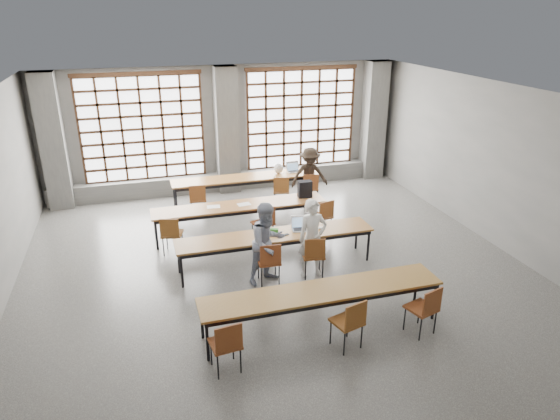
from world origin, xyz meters
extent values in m
plane|color=#474745|center=(0.00, 0.00, 0.00)|extent=(11.00, 11.00, 0.00)
plane|color=silver|center=(0.00, 0.00, 3.50)|extent=(11.00, 11.00, 0.00)
plane|color=#5F5F5D|center=(0.00, 5.50, 1.75)|extent=(10.00, 0.00, 10.00)
plane|color=#5F5F5D|center=(0.00, -5.50, 1.75)|extent=(10.00, 0.00, 10.00)
plane|color=#5F5F5D|center=(5.00, 0.00, 1.75)|extent=(0.00, 11.00, 11.00)
cube|color=#525250|center=(-4.50, 5.22, 1.75)|extent=(0.60, 0.55, 3.50)
cube|color=#525250|center=(0.00, 5.22, 1.75)|extent=(0.60, 0.55, 3.50)
cube|color=#525250|center=(4.50, 5.22, 1.75)|extent=(0.60, 0.55, 3.50)
cube|color=white|center=(-2.25, 5.48, 1.90)|extent=(3.20, 0.02, 2.80)
cube|color=black|center=(-2.25, 5.40, 1.90)|extent=(3.20, 0.05, 2.80)
cube|color=black|center=(-2.25, 5.40, 0.45)|extent=(3.32, 0.07, 0.10)
cube|color=black|center=(-2.25, 5.40, 3.35)|extent=(3.32, 0.07, 0.10)
cube|color=white|center=(2.25, 5.48, 1.90)|extent=(3.20, 0.02, 2.80)
cube|color=black|center=(2.25, 5.40, 1.90)|extent=(3.20, 0.05, 2.80)
cube|color=black|center=(2.25, 5.40, 0.45)|extent=(3.32, 0.07, 0.10)
cube|color=black|center=(2.25, 5.40, 3.35)|extent=(3.32, 0.07, 0.10)
cube|color=#525250|center=(0.00, 5.30, 0.25)|extent=(9.80, 0.35, 0.50)
cube|color=brown|center=(0.28, 4.09, 0.71)|extent=(4.00, 0.70, 0.04)
cube|color=black|center=(0.28, 4.09, 0.65)|extent=(3.90, 0.64, 0.08)
cylinder|color=black|center=(-1.64, 3.80, 0.34)|extent=(0.05, 0.05, 0.69)
cylinder|color=black|center=(-1.64, 4.38, 0.34)|extent=(0.05, 0.05, 0.69)
cylinder|color=black|center=(2.20, 3.80, 0.34)|extent=(0.05, 0.05, 0.69)
cylinder|color=black|center=(2.20, 4.38, 0.34)|extent=(0.05, 0.05, 0.69)
cube|color=brown|center=(-0.33, 2.16, 0.71)|extent=(4.00, 0.70, 0.04)
cube|color=black|center=(-0.33, 2.16, 0.65)|extent=(3.90, 0.64, 0.08)
cylinder|color=black|center=(-2.25, 1.87, 0.34)|extent=(0.05, 0.05, 0.69)
cylinder|color=black|center=(-2.25, 2.45, 0.34)|extent=(0.05, 0.05, 0.69)
cylinder|color=black|center=(1.59, 1.87, 0.34)|extent=(0.05, 0.05, 0.69)
cylinder|color=black|center=(1.59, 2.45, 0.34)|extent=(0.05, 0.05, 0.69)
cube|color=brown|center=(0.02, 0.39, 0.71)|extent=(4.00, 0.70, 0.04)
cube|color=black|center=(0.02, 0.39, 0.65)|extent=(3.90, 0.64, 0.08)
cylinder|color=black|center=(-1.90, 0.10, 0.34)|extent=(0.05, 0.05, 0.69)
cylinder|color=black|center=(-1.90, 0.68, 0.34)|extent=(0.05, 0.05, 0.69)
cylinder|color=black|center=(1.94, 0.10, 0.34)|extent=(0.05, 0.05, 0.69)
cylinder|color=black|center=(1.94, 0.68, 0.34)|extent=(0.05, 0.05, 0.69)
cube|color=brown|center=(0.16, -1.86, 0.71)|extent=(4.00, 0.70, 0.04)
cube|color=black|center=(0.16, -1.86, 0.65)|extent=(3.90, 0.64, 0.08)
cylinder|color=black|center=(-1.76, -2.15, 0.34)|extent=(0.05, 0.05, 0.69)
cylinder|color=black|center=(-1.76, -1.57, 0.34)|extent=(0.05, 0.05, 0.69)
cylinder|color=black|center=(2.08, -2.15, 0.34)|extent=(0.05, 0.05, 0.69)
cylinder|color=black|center=(2.08, -1.57, 0.34)|extent=(0.05, 0.05, 0.69)
cube|color=brown|center=(-1.12, 3.54, 0.45)|extent=(0.46, 0.46, 0.04)
cube|color=brown|center=(-1.14, 3.34, 0.68)|extent=(0.40, 0.07, 0.40)
cylinder|color=black|center=(-1.12, 3.54, 0.23)|extent=(0.02, 0.02, 0.45)
cube|color=brown|center=(1.08, 3.54, 0.45)|extent=(0.52, 0.52, 0.04)
cube|color=brown|center=(1.03, 3.35, 0.68)|extent=(0.39, 0.14, 0.40)
cylinder|color=black|center=(1.08, 3.54, 0.23)|extent=(0.02, 0.02, 0.45)
cube|color=brown|center=(1.88, 3.54, 0.45)|extent=(0.50, 0.50, 0.04)
cube|color=brown|center=(1.84, 3.34, 0.68)|extent=(0.40, 0.11, 0.40)
cylinder|color=black|center=(1.88, 3.54, 0.23)|extent=(0.02, 0.02, 0.45)
cube|color=brown|center=(-1.93, 1.61, 0.45)|extent=(0.52, 0.52, 0.04)
cube|color=brown|center=(-1.99, 1.42, 0.68)|extent=(0.39, 0.15, 0.40)
cylinder|color=black|center=(-1.93, 1.61, 0.23)|extent=(0.02, 0.02, 0.45)
cube|color=brown|center=(0.07, 1.61, 0.45)|extent=(0.53, 0.53, 0.04)
cube|color=brown|center=(0.13, 1.42, 0.68)|extent=(0.39, 0.15, 0.40)
cylinder|color=black|center=(0.07, 1.61, 0.23)|extent=(0.02, 0.02, 0.45)
cube|color=brown|center=(1.47, 1.61, 0.45)|extent=(0.51, 0.51, 0.04)
cube|color=brown|center=(1.52, 1.41, 0.68)|extent=(0.39, 0.13, 0.40)
cylinder|color=black|center=(1.47, 1.61, 0.23)|extent=(0.02, 0.02, 0.45)
cube|color=brown|center=(-0.28, -0.16, 0.45)|extent=(0.44, 0.44, 0.04)
cube|color=brown|center=(-0.29, -0.36, 0.68)|extent=(0.40, 0.05, 0.40)
cylinder|color=black|center=(-0.28, -0.16, 0.23)|extent=(0.02, 0.02, 0.45)
cube|color=brown|center=(0.62, -0.16, 0.45)|extent=(0.48, 0.48, 0.04)
cube|color=brown|center=(0.59, -0.36, 0.68)|extent=(0.40, 0.10, 0.40)
cylinder|color=black|center=(0.62, -0.16, 0.23)|extent=(0.02, 0.02, 0.45)
cube|color=maroon|center=(-1.54, -2.41, 0.45)|extent=(0.47, 0.47, 0.04)
cube|color=maroon|center=(-1.52, -2.61, 0.68)|extent=(0.40, 0.08, 0.40)
cylinder|color=black|center=(-1.54, -2.41, 0.23)|extent=(0.02, 0.02, 0.45)
cube|color=brown|center=(0.36, -2.41, 0.45)|extent=(0.52, 0.52, 0.04)
cube|color=brown|center=(0.41, -2.60, 0.68)|extent=(0.39, 0.14, 0.40)
cylinder|color=black|center=(0.36, -2.41, 0.23)|extent=(0.02, 0.02, 0.45)
cube|color=brown|center=(1.66, -2.41, 0.45)|extent=(0.52, 0.52, 0.04)
cube|color=brown|center=(1.72, -2.60, 0.68)|extent=(0.39, 0.14, 0.40)
cylinder|color=black|center=(1.66, -2.41, 0.23)|extent=(0.02, 0.02, 0.45)
imported|color=silver|center=(0.62, -0.11, 0.79)|extent=(0.58, 0.38, 1.58)
imported|color=navy|center=(-0.28, -0.11, 0.81)|extent=(0.96, 0.86, 1.61)
imported|color=black|center=(1.88, 3.59, 0.77)|extent=(1.04, 0.65, 1.53)
cube|color=silver|center=(0.57, 0.44, 0.74)|extent=(0.40, 0.32, 0.02)
cube|color=black|center=(0.57, 0.43, 0.75)|extent=(0.33, 0.23, 0.00)
cube|color=silver|center=(0.60, 0.58, 0.86)|extent=(0.37, 0.13, 0.26)
cube|color=#86B5E8|center=(0.59, 0.56, 0.83)|extent=(0.31, 0.10, 0.21)
cube|color=#B9B9BE|center=(1.63, 4.14, 0.74)|extent=(0.38, 0.28, 0.02)
cube|color=black|center=(1.64, 4.13, 0.75)|extent=(0.31, 0.20, 0.00)
cube|color=#B9B9BE|center=(1.63, 4.28, 0.86)|extent=(0.36, 0.09, 0.26)
cube|color=#85B4E5|center=(1.63, 4.27, 0.83)|extent=(0.31, 0.07, 0.21)
ellipsoid|color=silver|center=(0.97, 0.37, 0.75)|extent=(0.10, 0.07, 0.04)
cube|color=#317D29|center=(-0.03, 0.47, 0.78)|extent=(0.27, 0.17, 0.09)
cube|color=black|center=(0.20, 0.29, 0.74)|extent=(0.14, 0.10, 0.01)
cube|color=white|center=(-0.93, 2.21, 0.73)|extent=(0.32, 0.24, 0.00)
cube|color=silver|center=(-0.23, 2.16, 0.73)|extent=(0.32, 0.25, 0.00)
cube|color=black|center=(1.27, 2.21, 0.93)|extent=(0.33, 0.22, 0.40)
ellipsoid|color=silver|center=(1.18, 4.14, 0.87)|extent=(0.27, 0.23, 0.29)
cube|color=#AD1615|center=(-1.54, -2.41, 0.50)|extent=(0.21, 0.10, 0.06)
camera|label=1|loc=(-2.46, -8.31, 4.95)|focal=32.00mm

